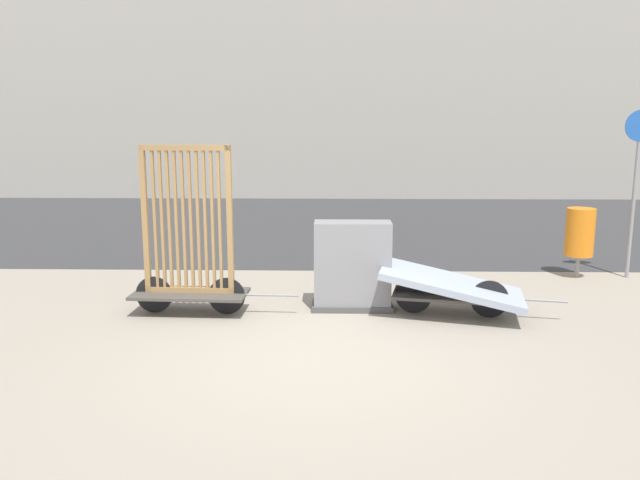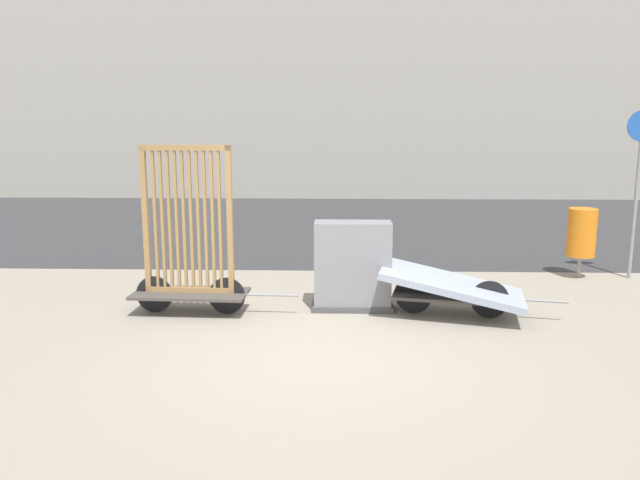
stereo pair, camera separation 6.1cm
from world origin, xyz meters
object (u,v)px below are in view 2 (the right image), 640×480
sign_post (639,172)px  bike_cart_with_bedframe (189,255)px  utility_cabinet (353,269)px  trash_bin (582,233)px  bike_cart_with_mattress (452,287)px

sign_post → bike_cart_with_bedframe: bearing=-162.5°
utility_cabinet → trash_bin: bearing=26.4°
bike_cart_with_mattress → trash_bin: size_ratio=2.13×
bike_cart_with_mattress → utility_cabinet: bearing=179.6°
bike_cart_with_bedframe → utility_cabinet: bearing=9.3°
utility_cabinet → sign_post: size_ratio=0.44×
bike_cart_with_bedframe → sign_post: (6.74, 2.12, 0.95)m
bike_cart_with_mattress → utility_cabinet: (-1.30, 0.26, 0.18)m
trash_bin → sign_post: 1.28m
bike_cart_with_bedframe → sign_post: 7.13m
bike_cart_with_bedframe → trash_bin: bearing=22.3°
sign_post → bike_cart_with_mattress: bearing=-147.1°
trash_bin → utility_cabinet: bearing=-153.6°
trash_bin → bike_cart_with_bedframe: bearing=-160.3°
bike_cart_with_bedframe → trash_bin: (5.92, 2.13, -0.04)m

